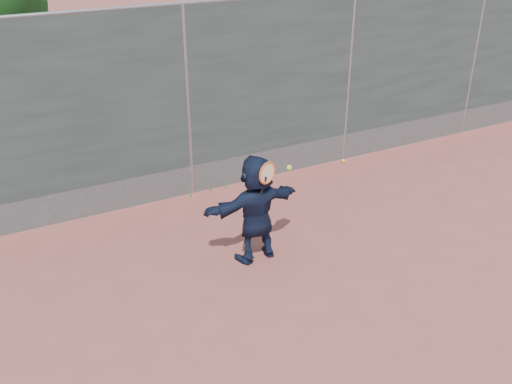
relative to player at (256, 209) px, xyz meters
name	(u,v)px	position (x,y,z in m)	size (l,w,h in m)	color
ground	(306,313)	(-0.04, -1.32, -0.74)	(80.00, 80.00, 0.00)	#9E4C42
player	(256,209)	(0.00, 0.00, 0.00)	(1.37, 0.43, 1.47)	#121A33
ball_ground	(343,161)	(2.87, 2.03, -0.70)	(0.07, 0.07, 0.07)	#BCDB30
fence	(188,100)	(-0.04, 2.18, 0.85)	(20.00, 0.06, 3.03)	#38423D
swing_action	(269,174)	(0.08, -0.19, 0.56)	(0.52, 0.16, 0.51)	#E85315
weed_clump	(212,184)	(0.26, 2.06, -0.60)	(0.68, 0.07, 0.30)	#387226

